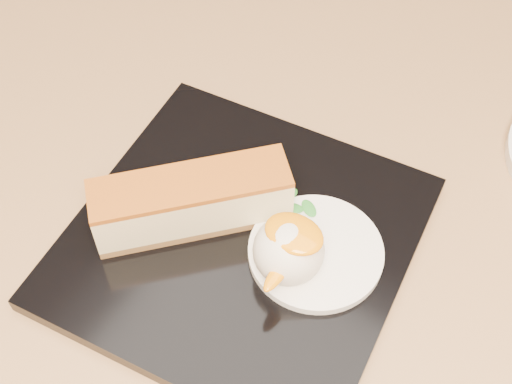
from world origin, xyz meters
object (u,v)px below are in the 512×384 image
Objects in this scene: cheesecake at (192,201)px; ice_cream_scoop at (289,250)px; table at (316,355)px; dessert_plate at (240,241)px.

ice_cream_scoop reaches higher than cheesecake.
ice_cream_scoop is (0.07, -0.00, 0.00)m from cheesecake.
ice_cream_scoop reaches higher than table.
table is 3.64× the size of dessert_plate.
dessert_plate is 0.04m from cheesecake.
ice_cream_scoop is at bearing -45.72° from cheesecake.
cheesecake reaches higher than table.
cheesecake is (-0.04, -0.01, 0.03)m from dessert_plate.
ice_cream_scoop is (0.04, -0.01, 0.03)m from dessert_plate.
table is at bearing 56.52° from ice_cream_scoop.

